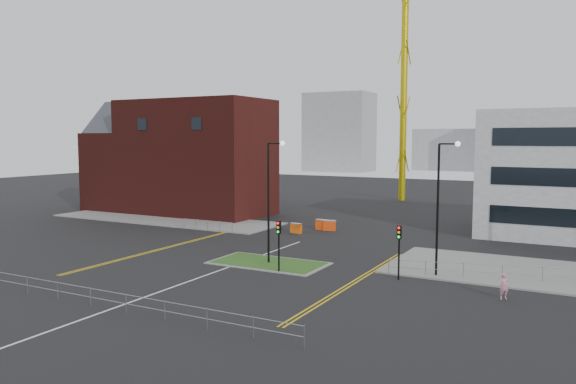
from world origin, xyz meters
name	(u,v)px	position (x,y,z in m)	size (l,w,h in m)	color
ground	(179,285)	(0.00, 0.00, 0.00)	(200.00, 200.00, 0.00)	black
pavement_left	(165,219)	(-20.00, 22.00, 0.06)	(28.00, 8.00, 0.12)	slate
pavement_right	(569,277)	(22.00, 14.00, 0.06)	(24.00, 10.00, 0.12)	slate
island_kerb	(269,263)	(2.00, 8.00, 0.04)	(8.60, 4.60, 0.08)	slate
grass_island	(269,263)	(2.00, 8.00, 0.06)	(8.00, 4.00, 0.12)	#2D531B
brick_building	(177,158)	(-22.97, 28.00, 6.85)	(24.20, 10.07, 14.24)	#4B1612
tower_crane	(440,19)	(3.56, 53.22, 25.96)	(50.78, 17.11, 37.57)	#BBA70B
streetlamp_island	(271,192)	(2.22, 8.00, 5.41)	(1.46, 0.36, 9.18)	black
streetlamp_right_near	(441,198)	(14.22, 10.00, 5.41)	(1.46, 0.36, 9.18)	black
traffic_light_island	(279,236)	(4.00, 5.98, 2.57)	(0.28, 0.33, 3.65)	black
traffic_light_right	(399,242)	(12.00, 7.98, 2.57)	(0.28, 0.33, 3.65)	black
railing_front	(108,296)	(0.00, -6.00, 0.78)	(24.05, 0.05, 1.10)	gray
railing_left	(207,224)	(-11.00, 18.00, 0.74)	(6.05, 0.05, 1.10)	gray
railing_right	(543,271)	(20.50, 11.50, 0.78)	(19.05, 5.05, 1.10)	gray
centre_line	(198,278)	(0.00, 2.00, 0.01)	(0.15, 30.00, 0.01)	silver
yellow_left_a	(171,246)	(-9.00, 10.00, 0.01)	(0.12, 24.00, 0.01)	gold
yellow_left_b	(174,246)	(-8.70, 10.00, 0.01)	(0.12, 24.00, 0.01)	gold
yellow_right_a	(352,282)	(9.50, 6.00, 0.01)	(0.12, 20.00, 0.01)	gold
yellow_right_b	(356,282)	(9.80, 6.00, 0.01)	(0.12, 20.00, 0.01)	gold
skyline_a	(339,132)	(-40.00, 120.00, 11.00)	(18.00, 12.00, 22.00)	gray
skyline_b	(534,143)	(10.00, 130.00, 8.00)	(24.00, 12.00, 16.00)	gray
skyline_d	(469,150)	(-8.00, 140.00, 6.00)	(30.00, 12.00, 12.00)	gray
pedestrian	(504,286)	(18.79, 6.50, 0.77)	(0.56, 0.37, 1.54)	pink
barrier_left	(322,224)	(-1.00, 24.00, 0.59)	(1.33, 0.57, 1.09)	#F5480D
barrier_mid	(296,228)	(-2.42, 20.99, 0.54)	(1.23, 0.53, 1.00)	#EC5C0D
barrier_right	(330,225)	(-0.15, 24.00, 0.58)	(1.34, 0.76, 1.07)	#E9420C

